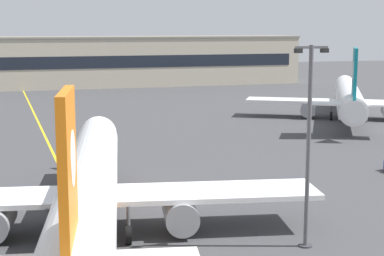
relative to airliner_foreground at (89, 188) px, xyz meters
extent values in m
cube|color=yellow|center=(-0.18, 14.96, -3.37)|extent=(4.34, 179.96, 0.01)
cylinder|color=white|center=(0.02, 0.14, 0.13)|extent=(9.85, 36.12, 3.80)
cone|color=white|center=(3.30, 19.16, 0.13)|extent=(4.00, 3.17, 3.61)
cube|color=orange|center=(0.02, 0.14, -0.91)|extent=(9.29, 33.27, 0.44)
cube|color=black|center=(2.98, 17.29, 0.80)|extent=(3.00, 1.57, 0.60)
cube|color=white|center=(0.13, 0.74, -0.72)|extent=(32.35, 10.16, 0.36)
cylinder|color=black|center=(-5.84, 2.63, -1.94)|extent=(1.96, 0.51, 1.95)
cylinder|color=gray|center=(6.07, -1.30, -1.94)|extent=(2.88, 3.94, 2.30)
cylinder|color=black|center=(6.38, 0.52, -1.94)|extent=(1.96, 0.51, 1.95)
cube|color=orange|center=(-2.66, -15.43, 4.68)|extent=(1.21, 4.80, 7.20)
cylinder|color=white|center=(-2.61, -15.13, 5.40)|extent=(0.84, 2.44, 2.40)
cylinder|color=#4C4C51|center=(2.49, 14.43, -1.89)|extent=(0.24, 0.24, 1.60)
cylinder|color=black|center=(2.49, 14.43, -2.92)|extent=(0.55, 0.95, 0.90)
cylinder|color=#4C4C51|center=(-2.88, -1.39, -1.59)|extent=(0.24, 0.24, 1.60)
cylinder|color=black|center=(-2.88, -1.39, -2.72)|extent=(0.61, 1.35, 1.30)
cylinder|color=#4C4C51|center=(2.25, -2.27, -1.59)|extent=(0.24, 0.24, 1.60)
cylinder|color=black|center=(2.25, -2.27, -2.72)|extent=(0.61, 1.35, 1.30)
cylinder|color=white|center=(45.26, 43.02, 0.08)|extent=(20.22, 32.98, 3.75)
cone|color=white|center=(54.33, 59.74, 0.08)|extent=(4.35, 3.95, 3.56)
cone|color=white|center=(36.13, 26.21, 0.47)|extent=(3.79, 3.77, 2.81)
cube|color=white|center=(45.26, 43.02, -0.95)|extent=(18.80, 30.45, 0.43)
cube|color=black|center=(53.44, 58.09, 0.74)|extent=(2.99, 2.29, 0.59)
cube|color=white|center=(45.54, 43.54, -0.76)|extent=(29.98, 19.21, 0.35)
cylinder|color=gray|center=(39.70, 45.59, -1.96)|extent=(3.69, 4.20, 2.27)
cylinder|color=black|center=(40.57, 47.19, -1.96)|extent=(1.78, 1.08, 1.93)
cube|color=#0F7A89|center=(37.82, 29.33, 4.57)|extent=(2.60, 4.35, 7.10)
cylinder|color=white|center=(37.97, 29.59, 5.28)|extent=(1.51, 2.29, 2.37)
cube|color=white|center=(37.54, 28.81, 0.92)|extent=(10.85, 7.60, 0.24)
cylinder|color=#4C4C51|center=(52.08, 55.58, -1.92)|extent=(0.24, 0.24, 1.58)
cylinder|color=black|center=(52.08, 55.58, -2.93)|extent=(0.77, 0.97, 0.89)
cylinder|color=#4C4C51|center=(42.06, 42.51, -1.62)|extent=(0.24, 0.24, 1.58)
cylinder|color=black|center=(42.06, 42.51, -2.73)|extent=(0.96, 1.31, 1.28)
cylinder|color=#4C4C51|center=(46.57, 40.06, -1.62)|extent=(0.24, 0.24, 1.58)
cylinder|color=black|center=(46.57, 40.06, -2.73)|extent=(0.96, 1.31, 1.28)
cylinder|color=#515156|center=(13.26, -5.98, 3.17)|extent=(0.28, 0.28, 13.08)
cylinder|color=#333338|center=(13.26, -5.98, -3.32)|extent=(0.90, 0.90, 0.10)
cube|color=#515156|center=(13.26, -5.98, 9.56)|extent=(2.20, 0.16, 0.16)
cube|color=black|center=(12.36, -5.98, 9.36)|extent=(0.44, 0.36, 0.28)
cube|color=black|center=(14.16, -5.98, 9.36)|extent=(0.44, 0.36, 0.28)
cube|color=#B2A893|center=(-1.48, 106.22, 2.34)|extent=(132.56, 12.00, 11.42)
cube|color=black|center=(-1.48, 100.17, 2.74)|extent=(127.26, 0.12, 2.80)
cube|color=gray|center=(-1.48, 106.22, 8.25)|extent=(132.96, 12.40, 0.40)
camera|label=1|loc=(-4.78, -40.78, 10.86)|focal=57.64mm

